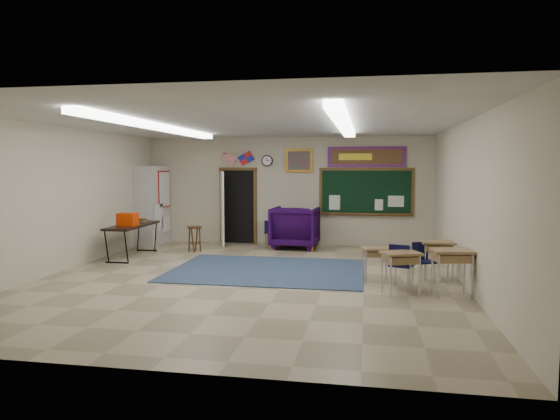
% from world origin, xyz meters
% --- Properties ---
extents(floor, '(9.00, 9.00, 0.00)m').
position_xyz_m(floor, '(0.00, 0.00, 0.00)').
color(floor, tan).
rests_on(floor, ground).
extents(back_wall, '(8.00, 0.04, 3.00)m').
position_xyz_m(back_wall, '(0.00, 4.50, 1.50)').
color(back_wall, '#B6AA93').
rests_on(back_wall, floor).
extents(front_wall, '(8.00, 0.04, 3.00)m').
position_xyz_m(front_wall, '(0.00, -4.50, 1.50)').
color(front_wall, '#B6AA93').
rests_on(front_wall, floor).
extents(left_wall, '(0.04, 9.00, 3.00)m').
position_xyz_m(left_wall, '(-4.00, 0.00, 1.50)').
color(left_wall, '#B6AA93').
rests_on(left_wall, floor).
extents(right_wall, '(0.04, 9.00, 3.00)m').
position_xyz_m(right_wall, '(4.00, 0.00, 1.50)').
color(right_wall, '#B6AA93').
rests_on(right_wall, floor).
extents(ceiling, '(8.00, 9.00, 0.04)m').
position_xyz_m(ceiling, '(0.00, 0.00, 3.00)').
color(ceiling, silver).
rests_on(ceiling, back_wall).
extents(area_rug, '(4.00, 3.00, 0.02)m').
position_xyz_m(area_rug, '(0.20, 0.80, 0.01)').
color(area_rug, '#303D5B').
rests_on(area_rug, floor).
extents(fluorescent_strips, '(3.86, 6.00, 0.10)m').
position_xyz_m(fluorescent_strips, '(0.00, 0.00, 2.94)').
color(fluorescent_strips, white).
rests_on(fluorescent_strips, ceiling).
extents(doorway, '(1.10, 0.89, 2.16)m').
position_xyz_m(doorway, '(-1.50, 4.35, 1.06)').
color(doorway, black).
rests_on(doorway, back_wall).
extents(chalkboard, '(2.55, 0.14, 1.30)m').
position_xyz_m(chalkboard, '(2.20, 4.46, 1.46)').
color(chalkboard, '#543818').
rests_on(chalkboard, back_wall).
extents(bulletin_board, '(2.10, 0.05, 0.55)m').
position_xyz_m(bulletin_board, '(2.20, 4.47, 2.45)').
color(bulletin_board, '#B50F1D').
rests_on(bulletin_board, back_wall).
extents(framed_art_print, '(0.75, 0.05, 0.65)m').
position_xyz_m(framed_art_print, '(0.35, 4.47, 2.35)').
color(framed_art_print, '#A87120').
rests_on(framed_art_print, back_wall).
extents(wall_clock, '(0.32, 0.05, 0.32)m').
position_xyz_m(wall_clock, '(-0.55, 4.47, 2.35)').
color(wall_clock, black).
rests_on(wall_clock, back_wall).
extents(wall_flags, '(1.16, 0.06, 0.70)m').
position_xyz_m(wall_flags, '(-1.40, 4.44, 2.48)').
color(wall_flags, red).
rests_on(wall_flags, back_wall).
extents(storage_cabinet, '(0.59, 1.25, 2.20)m').
position_xyz_m(storage_cabinet, '(-3.71, 3.85, 1.10)').
color(storage_cabinet, '#AFAFAA').
rests_on(storage_cabinet, floor).
extents(wingback_armchair, '(1.25, 1.28, 1.12)m').
position_xyz_m(wingback_armchair, '(0.34, 3.83, 0.56)').
color(wingback_armchair, black).
rests_on(wingback_armchair, floor).
extents(student_chair_reading, '(0.36, 0.36, 0.72)m').
position_xyz_m(student_chair_reading, '(-0.36, 4.07, 0.36)').
color(student_chair_reading, black).
rests_on(student_chair_reading, floor).
extents(student_chair_desk_a, '(0.52, 0.52, 0.81)m').
position_xyz_m(student_chair_desk_a, '(2.86, -0.32, 0.41)').
color(student_chair_desk_a, black).
rests_on(student_chair_desk_a, floor).
extents(student_chair_desk_b, '(0.49, 0.49, 0.74)m').
position_xyz_m(student_chair_desk_b, '(3.31, 0.30, 0.37)').
color(student_chair_desk_b, black).
rests_on(student_chair_desk_b, floor).
extents(student_desk_front_left, '(0.62, 0.51, 0.65)m').
position_xyz_m(student_desk_front_left, '(2.43, 0.13, 0.37)').
color(student_desk_front_left, olive).
rests_on(student_desk_front_left, floor).
extents(student_desk_front_right, '(0.66, 0.51, 0.74)m').
position_xyz_m(student_desk_front_right, '(3.58, 0.56, 0.42)').
color(student_desk_front_right, olive).
rests_on(student_desk_front_right, floor).
extents(student_desk_back_left, '(0.74, 0.65, 0.74)m').
position_xyz_m(student_desk_back_left, '(2.81, -0.80, 0.41)').
color(student_desk_back_left, olive).
rests_on(student_desk_back_left, floor).
extents(student_desk_back_right, '(0.72, 0.58, 0.79)m').
position_xyz_m(student_desk_back_right, '(3.65, -0.74, 0.44)').
color(student_desk_back_right, olive).
rests_on(student_desk_back_right, floor).
extents(folding_table, '(0.70, 1.93, 1.09)m').
position_xyz_m(folding_table, '(-3.33, 1.81, 0.43)').
color(folding_table, black).
rests_on(folding_table, floor).
extents(wooden_stool, '(0.37, 0.37, 0.65)m').
position_xyz_m(wooden_stool, '(-2.12, 2.80, 0.34)').
color(wooden_stool, '#472815').
rests_on(wooden_stool, floor).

